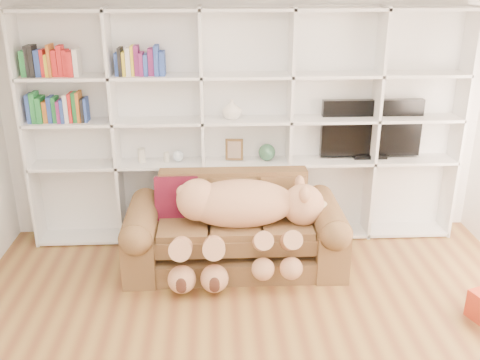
{
  "coord_description": "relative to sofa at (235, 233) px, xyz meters",
  "views": [
    {
      "loc": [
        -0.32,
        -2.94,
        2.69
      ],
      "look_at": [
        -0.1,
        1.63,
        0.91
      ],
      "focal_mm": 40.0,
      "sensor_mm": 36.0,
      "label": 1
    }
  ],
  "objects": [
    {
      "name": "throw_pillow",
      "position": [
        -0.56,
        0.14,
        0.32
      ],
      "size": [
        0.42,
        0.24,
        0.44
      ],
      "primitive_type": "cube",
      "rotation": [
        -0.24,
        0.0,
        0.02
      ],
      "color": "#590F1F",
      "rests_on": "sofa"
    },
    {
      "name": "teddy_bear",
      "position": [
        0.06,
        -0.17,
        0.27
      ],
      "size": [
        1.52,
        0.84,
        0.88
      ],
      "rotation": [
        0.0,
        0.0,
        -0.08
      ],
      "color": "tan",
      "rests_on": "sofa"
    },
    {
      "name": "figurine_short",
      "position": [
        -0.68,
        0.6,
        0.59
      ],
      "size": [
        0.07,
        0.07,
        0.1
      ],
      "primitive_type": "cylinder",
      "rotation": [
        0.0,
        0.0,
        -0.2
      ],
      "color": "beige",
      "rests_on": "bookshelf"
    },
    {
      "name": "picture_frame",
      "position": [
        0.02,
        0.6,
        0.66
      ],
      "size": [
        0.18,
        0.05,
        0.23
      ],
      "primitive_type": "cube",
      "rotation": [
        0.0,
        0.0,
        -0.11
      ],
      "color": "#533A1C",
      "rests_on": "bookshelf"
    },
    {
      "name": "green_vase",
      "position": [
        0.36,
        0.6,
        0.62
      ],
      "size": [
        0.18,
        0.18,
        0.18
      ],
      "primitive_type": "sphere",
      "color": "#2F5B3F",
      "rests_on": "bookshelf"
    },
    {
      "name": "wall_back",
      "position": [
        0.15,
        0.8,
        1.02
      ],
      "size": [
        5.0,
        0.02,
        2.7
      ],
      "primitive_type": "cube",
      "color": "white",
      "rests_on": "floor"
    },
    {
      "name": "bookshelf",
      "position": [
        -0.09,
        0.66,
        0.98
      ],
      "size": [
        4.43,
        0.35,
        2.4
      ],
      "color": "white",
      "rests_on": "floor"
    },
    {
      "name": "snow_globe",
      "position": [
        -0.56,
        0.6,
        0.6
      ],
      "size": [
        0.12,
        0.12,
        0.12
      ],
      "primitive_type": "sphere",
      "color": "white",
      "rests_on": "bookshelf"
    },
    {
      "name": "shelf_vase",
      "position": [
        0.0,
        0.6,
        1.09
      ],
      "size": [
        0.2,
        0.2,
        0.2
      ],
      "primitive_type": "imported",
      "rotation": [
        0.0,
        0.0,
        -0.04
      ],
      "color": "white",
      "rests_on": "bookshelf"
    },
    {
      "name": "sofa",
      "position": [
        0.0,
        0.0,
        0.0
      ],
      "size": [
        2.07,
        0.89,
        0.87
      ],
      "color": "brown",
      "rests_on": "floor"
    },
    {
      "name": "figurine_tall",
      "position": [
        -0.93,
        0.6,
        0.61
      ],
      "size": [
        0.08,
        0.08,
        0.15
      ],
      "primitive_type": "cylinder",
      "rotation": [
        0.0,
        0.0,
        0.03
      ],
      "color": "beige",
      "rests_on": "bookshelf"
    },
    {
      "name": "tv",
      "position": [
        1.45,
        0.65,
        0.84
      ],
      "size": [
        1.05,
        0.18,
        0.62
      ],
      "color": "black",
      "rests_on": "bookshelf"
    }
  ]
}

